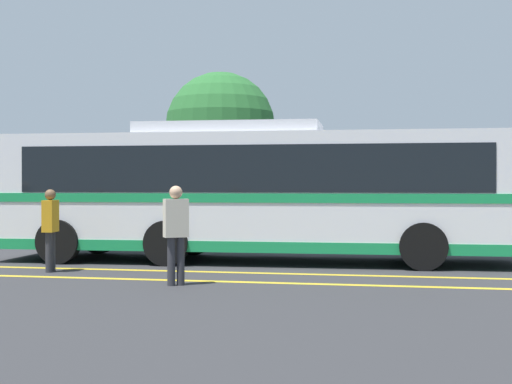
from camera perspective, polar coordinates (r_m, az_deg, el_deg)
ground_plane at (r=16.87m, az=4.55°, el=-5.49°), size 220.00×220.00×0.00m
lane_strip_0 at (r=14.53m, az=-1.65°, el=-6.45°), size 31.99×0.20×0.01m
lane_strip_1 at (r=13.20m, az=-2.95°, el=-7.16°), size 31.99×0.20×0.01m
curb_strip at (r=23.48m, az=3.20°, el=-3.60°), size 39.99×0.36×0.15m
transit_bus at (r=16.57m, az=-0.04°, el=0.21°), size 12.38×3.06×3.21m
parked_car_1 at (r=23.34m, az=-9.77°, el=-2.10°), size 4.28×1.99×1.40m
pedestrian_0 at (r=12.66m, az=-6.43°, el=-2.92°), size 0.47×0.41×1.76m
pedestrian_1 at (r=15.15m, az=-16.13°, el=-2.55°), size 0.27×0.44×1.69m
tree_0 at (r=28.00m, az=-2.86°, el=5.20°), size 4.29×4.29×6.20m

